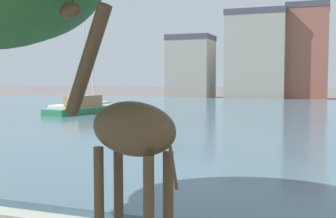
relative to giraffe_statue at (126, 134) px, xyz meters
The scene contains 8 objects.
harbor_water 28.96m from the giraffe_statue, 96.89° to the left, with size 80.25×52.89×0.29m, color #476675.
quay_edge_coping 4.57m from the giraffe_statue, 150.22° to the left, with size 80.25×0.50×0.12m, color #ADA89E.
giraffe_statue is the anchor object (origin of this frame).
sailboat_white 38.50m from the giraffe_statue, 122.06° to the left, with size 2.23×9.59×8.99m.
sailboat_green 30.04m from the giraffe_statue, 121.22° to the left, with size 3.97×9.55×7.77m.
townhouse_corner_house 62.19m from the giraffe_statue, 106.63° to the left, with size 6.85×5.77×9.82m.
townhouse_end_terrace 59.33m from the giraffe_statue, 97.19° to the left, with size 8.70×5.66×13.03m.
townhouse_tall_gabled 59.97m from the giraffe_statue, 90.35° to the left, with size 5.89×5.30×13.72m.
Camera 1 is at (6.25, -1.00, 3.10)m, focal length 46.21 mm.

